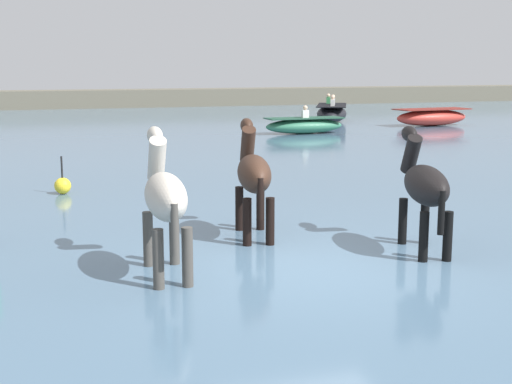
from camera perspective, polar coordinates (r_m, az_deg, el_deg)
ground_plane at (r=9.84m, az=4.85°, el=-7.43°), size 120.00×120.00×0.00m
water_surface at (r=19.21m, az=-6.68°, el=1.64°), size 90.00×90.00×0.26m
horse_lead_dark_bay at (r=11.23m, az=-0.21°, el=1.29°), size 0.74×1.93×2.08m
horse_trailing_black at (r=10.63m, az=13.31°, el=0.34°), size 0.79×1.88×2.03m
horse_flank_pinto at (r=9.24m, az=-7.31°, el=-0.58°), size 0.58×1.95×2.13m
boat_mid_channel at (r=32.62m, az=13.88°, el=5.83°), size 3.66×1.62×0.75m
boat_distant_east at (r=33.96m, az=6.08°, el=6.29°), size 2.86×3.99×1.28m
boat_near_port at (r=28.15m, az=3.88°, el=5.33°), size 3.23×1.16×1.11m
channel_buoy at (r=15.58m, az=-15.22°, el=0.51°), size 0.35×0.35×0.80m
far_shoreline at (r=45.90m, az=-13.34°, el=7.10°), size 80.00×2.40×1.36m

